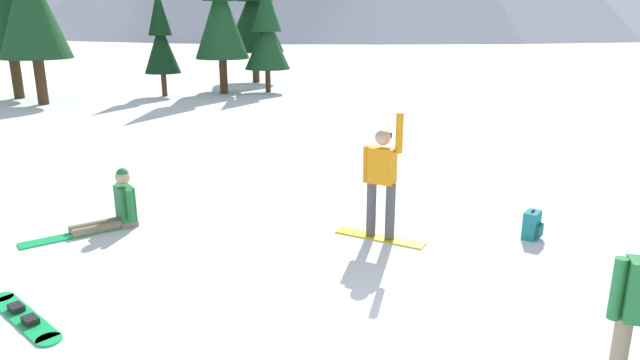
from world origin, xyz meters
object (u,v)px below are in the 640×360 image
object	(u,v)px
backpack_teal	(532,225)
pine_tree_short	(161,38)
pine_tree_twin	(220,5)
snowboarder_background	(115,208)
snowboarder_midground	(382,180)
pine_tree_tall	(254,5)
pine_tree_leaning	(267,34)
loose_snowboard_near_left	(24,316)

from	to	relation	value
backpack_teal	pine_tree_short	world-z (taller)	pine_tree_short
backpack_teal	pine_tree_twin	xyz separation A→B (m)	(-4.39, 18.84, 3.69)
pine_tree_short	snowboarder_background	bearing A→B (deg)	-88.40
snowboarder_midground	pine_tree_tall	size ratio (longest dim) A/B	0.27
pine_tree_leaning	pine_tree_twin	xyz separation A→B (m)	(-2.05, -0.16, 1.26)
pine_tree_short	pine_tree_tall	bearing A→B (deg)	47.63
pine_tree_twin	pine_tree_leaning	bearing A→B (deg)	4.57
pine_tree_twin	pine_tree_short	xyz separation A→B (m)	(-2.62, -0.44, -1.39)
snowboarder_midground	loose_snowboard_near_left	size ratio (longest dim) A/B	1.34
snowboarder_background	pine_tree_leaning	bearing A→B (deg)	76.32
snowboarder_midground	pine_tree_tall	bearing A→B (deg)	90.54
pine_tree_tall	snowboarder_background	bearing A→B (deg)	-100.44
pine_tree_leaning	pine_tree_short	xyz separation A→B (m)	(-4.68, -0.60, -0.13)
snowboarder_background	pine_tree_short	size ratio (longest dim) A/B	0.38
pine_tree_twin	backpack_teal	bearing A→B (deg)	-76.87
pine_tree_tall	pine_tree_twin	distance (m)	4.78
snowboarder_midground	snowboarder_background	bearing A→B (deg)	162.99
snowboarder_midground	backpack_teal	bearing A→B (deg)	-10.41
pine_tree_short	pine_tree_twin	bearing A→B (deg)	9.49
loose_snowboard_near_left	pine_tree_twin	world-z (taller)	pine_tree_twin
snowboarder_background	snowboarder_midground	bearing A→B (deg)	-17.01
pine_tree_leaning	pine_tree_tall	bearing A→B (deg)	93.22
backpack_teal	pine_tree_leaning	size ratio (longest dim) A/B	0.10
loose_snowboard_near_left	pine_tree_short	distance (m)	19.75
snowboarder_background	loose_snowboard_near_left	distance (m)	2.98
snowboarder_background	loose_snowboard_near_left	bearing A→B (deg)	-101.69
pine_tree_short	loose_snowboard_near_left	bearing A→B (deg)	-90.40
snowboarder_background	loose_snowboard_near_left	world-z (taller)	snowboarder_background
snowboarder_midground	pine_tree_leaning	size ratio (longest dim) A/B	0.42
snowboarder_background	pine_tree_tall	size ratio (longest dim) A/B	0.24
snowboarder_midground	loose_snowboard_near_left	bearing A→B (deg)	-161.28
backpack_teal	pine_tree_short	bearing A→B (deg)	110.87
snowboarder_midground	pine_tree_twin	distance (m)	18.75
loose_snowboard_near_left	backpack_teal	xyz separation A→B (m)	(7.15, 1.19, 0.19)
snowboarder_midground	pine_tree_twin	xyz separation A→B (m)	(-2.03, 18.41, 2.94)
pine_tree_leaning	pine_tree_tall	world-z (taller)	pine_tree_tall
snowboarder_background	pine_tree_short	world-z (taller)	pine_tree_short
backpack_teal	pine_tree_twin	world-z (taller)	pine_tree_twin
loose_snowboard_near_left	pine_tree_twin	xyz separation A→B (m)	(2.76, 20.03, 3.88)
snowboarder_midground	snowboarder_background	distance (m)	4.42
snowboarder_midground	pine_tree_tall	xyz separation A→B (m)	(-0.22, 22.83, 3.05)
pine_tree_twin	pine_tree_short	world-z (taller)	pine_tree_twin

